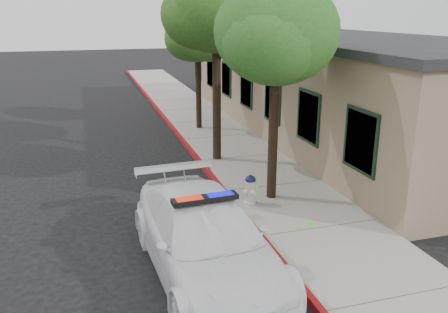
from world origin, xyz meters
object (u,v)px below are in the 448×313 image
street_tree_mid (217,12)px  street_tree_far (198,37)px  police_car (206,238)px  street_tree_near (277,37)px  fire_hydrant (250,189)px  clapboard_building (330,84)px

street_tree_mid → street_tree_far: street_tree_mid is taller
police_car → street_tree_far: (2.75, 11.65, 3.33)m
street_tree_near → street_tree_far: (0.00, 8.53, -0.42)m
police_car → street_tree_mid: bearing=68.8°
police_car → street_tree_mid: size_ratio=0.85×
police_car → fire_hydrant: bearing=51.5°
fire_hydrant → street_tree_far: bearing=74.3°
clapboard_building → street_tree_far: (-5.48, 1.70, 2.01)m
fire_hydrant → street_tree_near: (0.75, 0.29, 3.99)m
fire_hydrant → street_tree_mid: 6.23m
street_tree_near → street_tree_mid: bearing=97.0°
fire_hydrant → street_tree_mid: street_tree_mid is taller
street_tree_far → street_tree_mid: bearing=-96.0°
police_car → fire_hydrant: police_car is taller
street_tree_near → street_tree_mid: size_ratio=0.89×
fire_hydrant → clapboard_building: bearing=38.0°
fire_hydrant → street_tree_near: street_tree_near is taller
police_car → street_tree_mid: (2.26, 7.05, 4.35)m
clapboard_building → street_tree_near: bearing=-128.8°
street_tree_mid → clapboard_building: bearing=26.0°
street_tree_far → clapboard_building: bearing=-17.2°
clapboard_building → police_car: bearing=-129.6°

